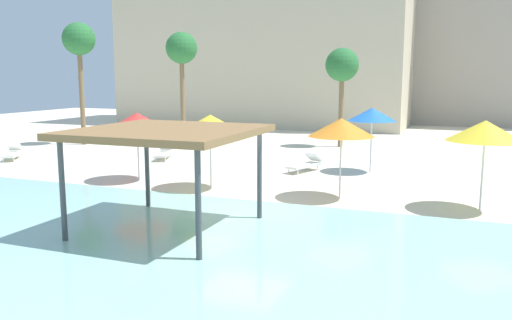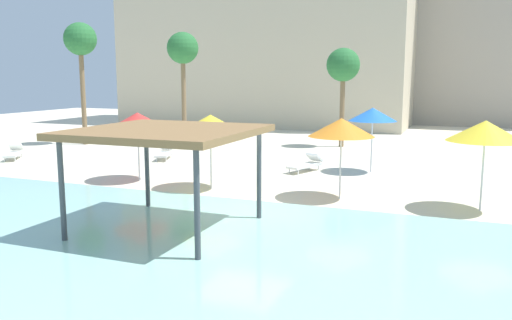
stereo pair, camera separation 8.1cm
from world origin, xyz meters
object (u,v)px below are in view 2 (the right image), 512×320
object	(u,v)px
palm_tree_3	(80,42)
beach_umbrella_blue_3	(373,115)
lounge_chair_0	(14,152)
palm_tree_0	(343,67)
beach_umbrella_yellow_5	(485,131)
lounge_chair_1	(165,152)
shade_pavilion	(166,135)
beach_umbrella_orange_1	(341,127)
lounge_chair_2	(307,164)
beach_umbrella_yellow_0	(210,123)
palm_tree_2	(183,51)
beach_umbrella_red_4	(138,120)

from	to	relation	value
palm_tree_3	beach_umbrella_blue_3	bearing A→B (deg)	-9.68
lounge_chair_0	palm_tree_0	size ratio (longest dim) A/B	0.34
beach_umbrella_yellow_5	lounge_chair_0	size ratio (longest dim) A/B	1.45
lounge_chair_0	lounge_chair_1	distance (m)	7.46
shade_pavilion	beach_umbrella_orange_1	distance (m)	6.33
beach_umbrella_orange_1	lounge_chair_2	bearing A→B (deg)	118.89
beach_umbrella_yellow_0	lounge_chair_1	bearing A→B (deg)	134.28
beach_umbrella_yellow_5	palm_tree_0	distance (m)	14.98
lounge_chair_1	beach_umbrella_blue_3	bearing A→B (deg)	70.21
lounge_chair_1	palm_tree_0	bearing A→B (deg)	116.96
beach_umbrella_blue_3	palm_tree_2	size ratio (longest dim) A/B	0.41
beach_umbrella_yellow_0	beach_umbrella_yellow_5	distance (m)	9.08
beach_umbrella_red_4	palm_tree_0	distance (m)	14.00
shade_pavilion	beach_umbrella_red_4	size ratio (longest dim) A/B	1.66
beach_umbrella_blue_3	palm_tree_0	distance (m)	8.46
beach_umbrella_yellow_5	lounge_chair_1	world-z (taller)	beach_umbrella_yellow_5
shade_pavilion	lounge_chair_2	distance (m)	10.10
beach_umbrella_orange_1	beach_umbrella_yellow_5	xyz separation A→B (m)	(4.37, 0.00, 0.05)
beach_umbrella_orange_1	lounge_chair_1	world-z (taller)	beach_umbrella_orange_1
beach_umbrella_orange_1	palm_tree_0	distance (m)	13.43
palm_tree_2	palm_tree_3	xyz separation A→B (m)	(-5.06, -3.05, 0.44)
palm_tree_0	beach_umbrella_orange_1	bearing A→B (deg)	-77.52
beach_umbrella_yellow_0	beach_umbrella_yellow_5	xyz separation A→B (m)	(9.08, 0.22, 0.05)
beach_umbrella_yellow_0	lounge_chair_0	bearing A→B (deg)	167.92
beach_umbrella_yellow_0	beach_umbrella_blue_3	xyz separation A→B (m)	(4.85, 5.54, 0.07)
shade_pavilion	beach_umbrella_yellow_0	xyz separation A→B (m)	(-1.26, 5.08, -0.17)
beach_umbrella_red_4	lounge_chair_0	bearing A→B (deg)	165.63
beach_umbrella_orange_1	lounge_chair_0	size ratio (longest dim) A/B	1.42
shade_pavilion	lounge_chair_2	xyz separation A→B (m)	(0.96, 9.80, -2.24)
shade_pavilion	beach_umbrella_yellow_0	distance (m)	5.24
beach_umbrella_yellow_0	lounge_chair_2	xyz separation A→B (m)	(2.23, 4.72, -2.07)
beach_umbrella_yellow_0	palm_tree_0	distance (m)	13.47
beach_umbrella_red_4	beach_umbrella_blue_3	bearing A→B (deg)	32.50
lounge_chair_0	lounge_chair_1	size ratio (longest dim) A/B	0.96
beach_umbrella_yellow_5	palm_tree_0	size ratio (longest dim) A/B	0.49
beach_umbrella_yellow_5	palm_tree_0	xyz separation A→B (m)	(-7.23, 12.94, 2.12)
beach_umbrella_blue_3	palm_tree_2	world-z (taller)	palm_tree_2
lounge_chair_2	palm_tree_3	xyz separation A→B (m)	(-14.90, 3.81, 5.66)
beach_umbrella_orange_1	beach_umbrella_yellow_5	size ratio (longest dim) A/B	0.98
lounge_chair_2	shade_pavilion	bearing A→B (deg)	14.58
beach_umbrella_yellow_0	beach_umbrella_red_4	size ratio (longest dim) A/B	1.01
beach_umbrella_yellow_0	palm_tree_2	distance (m)	14.21
palm_tree_2	beach_umbrella_yellow_0	bearing A→B (deg)	-56.69
beach_umbrella_orange_1	palm_tree_0	size ratio (longest dim) A/B	0.48
lounge_chair_0	palm_tree_2	xyz separation A→B (m)	(4.57, 8.97, 5.22)
lounge_chair_2	palm_tree_2	world-z (taller)	palm_tree_2
beach_umbrella_blue_3	lounge_chair_0	size ratio (longest dim) A/B	1.44
beach_umbrella_red_4	lounge_chair_1	world-z (taller)	beach_umbrella_red_4
beach_umbrella_red_4	palm_tree_0	size ratio (longest dim) A/B	0.48
shade_pavilion	palm_tree_3	bearing A→B (deg)	135.68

